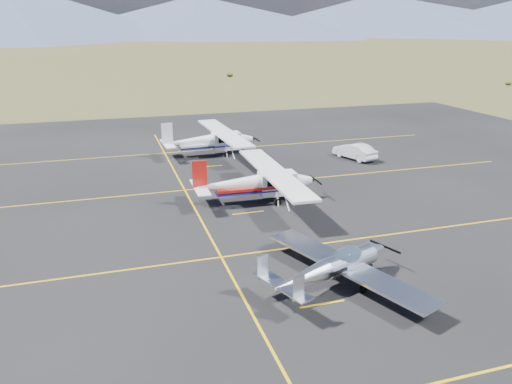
{
  "coord_description": "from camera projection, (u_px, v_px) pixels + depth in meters",
  "views": [
    {
      "loc": [
        -10.96,
        -19.97,
        11.06
      ],
      "look_at": [
        -2.74,
        6.67,
        1.6
      ],
      "focal_mm": 35.0,
      "sensor_mm": 36.0,
      "label": 1
    }
  ],
  "objects": [
    {
      "name": "aircraft_cessna",
      "position": [
        256.0,
        182.0,
        32.14
      ],
      "size": [
        7.14,
        11.92,
        3.03
      ],
      "rotation": [
        0.0,
        0.0,
        -0.02
      ],
      "color": "white",
      "rests_on": "apron"
    },
    {
      "name": "aircraft_plain",
      "position": [
        210.0,
        140.0,
        43.61
      ],
      "size": [
        7.3,
        12.2,
        3.09
      ],
      "rotation": [
        0.0,
        0.0,
        0.05
      ],
      "color": "white",
      "rests_on": "apron"
    },
    {
      "name": "ground",
      "position": [
        349.0,
        259.0,
        24.68
      ],
      "size": [
        1600.0,
        1600.0,
        0.0
      ],
      "primitive_type": "plane",
      "color": "#383D1C",
      "rests_on": "ground"
    },
    {
      "name": "apron",
      "position": [
        297.0,
        211.0,
        31.02
      ],
      "size": [
        72.0,
        72.0,
        0.02
      ],
      "primitive_type": "cube",
      "color": "black",
      "rests_on": "ground"
    },
    {
      "name": "sedan",
      "position": [
        355.0,
        151.0,
        42.66
      ],
      "size": [
        2.6,
        4.3,
        1.34
      ],
      "primitive_type": "imported",
      "rotation": [
        0.0,
        0.0,
        3.46
      ],
      "color": "silver",
      "rests_on": "apron"
    },
    {
      "name": "aircraft_low_wing",
      "position": [
        336.0,
        266.0,
        21.86
      ],
      "size": [
        6.74,
        9.07,
        2.0
      ],
      "rotation": [
        0.0,
        0.0,
        0.35
      ],
      "color": "silver",
      "rests_on": "apron"
    }
  ]
}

